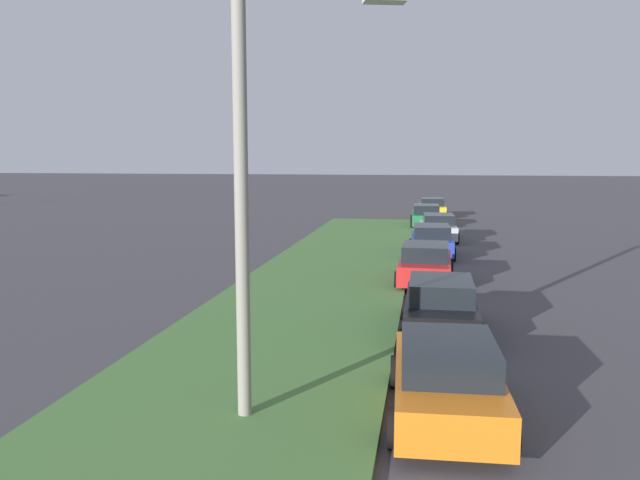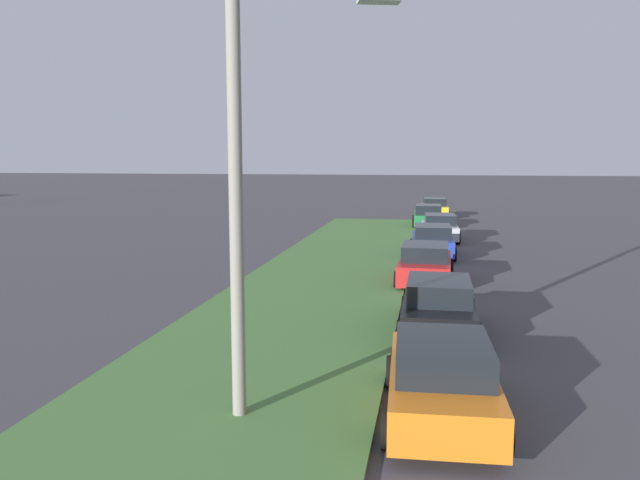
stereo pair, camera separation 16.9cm
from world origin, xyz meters
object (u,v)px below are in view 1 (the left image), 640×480
object	(u,v)px
parked_car_orange	(447,378)
parked_car_silver	(438,228)
parked_car_black	(440,306)
streetlight	(262,170)
parked_car_red	(426,264)
parked_car_blue	(431,241)
parked_car_green	(426,216)
parked_car_yellow	(432,208)

from	to	relation	value
parked_car_orange	parked_car_silver	xyz separation A→B (m)	(24.07, -0.21, 0.00)
parked_car_black	streetlight	xyz separation A→B (m)	(-6.12, 3.14, 3.67)
parked_car_black	parked_car_silver	distance (m)	18.59
parked_car_red	parked_car_blue	size ratio (longest dim) A/B	1.00
parked_car_blue	parked_car_green	world-z (taller)	same
parked_car_blue	streetlight	xyz separation A→B (m)	(-19.06, 2.97, 3.67)
parked_car_yellow	streetlight	world-z (taller)	streetlight
parked_car_black	parked_car_yellow	xyz separation A→B (m)	(31.98, 0.04, 0.00)
parked_car_green	parked_car_orange	bearing A→B (deg)	179.21
parked_car_silver	parked_car_yellow	distance (m)	13.39
parked_car_orange	parked_car_yellow	world-z (taller)	same
parked_car_orange	parked_car_blue	distance (m)	18.42
parked_car_green	parked_car_blue	bearing A→B (deg)	179.67
parked_car_red	parked_car_yellow	xyz separation A→B (m)	(25.40, -0.38, 0.00)
parked_car_orange	parked_car_green	size ratio (longest dim) A/B	1.00
parked_car_orange	parked_car_red	distance (m)	12.07
parked_car_red	parked_car_blue	distance (m)	6.36
parked_car_orange	parked_car_blue	bearing A→B (deg)	-1.73
parked_car_blue	parked_car_green	xyz separation A→B (m)	(12.33, 0.29, 0.00)
parked_car_red	streetlight	size ratio (longest dim) A/B	0.58
parked_car_orange	streetlight	size ratio (longest dim) A/B	0.58
parked_car_silver	parked_car_green	bearing A→B (deg)	3.25
parked_car_red	parked_car_silver	world-z (taller)	same
parked_car_orange	parked_car_silver	size ratio (longest dim) A/B	1.00
parked_car_black	parked_car_blue	world-z (taller)	same
parked_car_silver	parked_car_yellow	world-z (taller)	same
parked_car_blue	parked_car_silver	size ratio (longest dim) A/B	1.00
parked_car_green	streetlight	size ratio (longest dim) A/B	0.58
parked_car_blue	parked_car_silver	distance (m)	5.66
parked_car_black	streetlight	bearing A→B (deg)	152.71
parked_car_blue	parked_car_yellow	size ratio (longest dim) A/B	0.99
parked_car_blue	parked_car_yellow	xyz separation A→B (m)	(19.04, -0.14, 0.00)
parked_car_yellow	streetlight	distance (m)	38.40
parked_car_red	parked_car_yellow	distance (m)	25.40
streetlight	parked_car_black	bearing A→B (deg)	-27.14
parked_car_silver	streetlight	distance (m)	25.21
parked_car_orange	parked_car_red	xyz separation A→B (m)	(12.06, 0.43, 0.00)
parked_car_silver	streetlight	xyz separation A→B (m)	(-24.71, 3.36, 3.67)
parked_car_blue	parked_car_silver	world-z (taller)	same
parked_car_yellow	parked_car_green	bearing A→B (deg)	172.98
parked_car_black	parked_car_red	distance (m)	6.59
parked_car_yellow	parked_car_silver	bearing A→B (deg)	177.72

